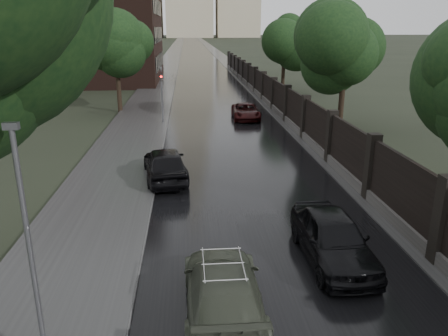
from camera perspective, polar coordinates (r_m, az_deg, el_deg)
road at (r=195.85m, az=-4.18°, el=15.95°), size 8.00×420.00×0.02m
sidewalk_left at (r=195.87m, az=-6.01°, el=15.93°), size 4.00×420.00×0.16m
verge_right at (r=196.00m, az=-2.51°, el=15.99°), size 3.00×420.00×0.08m
fence_right at (r=38.81m, az=5.94°, el=9.57°), size 0.45×75.72×2.70m
tree_left_far at (r=36.17m, az=-13.98°, el=15.30°), size 4.25×4.25×7.39m
tree_right_b at (r=29.53m, az=15.56°, el=14.12°), size 4.08×4.08×7.01m
tree_right_c at (r=46.84m, az=7.89°, el=15.76°), size 4.08×4.08×7.01m
lamp_post at (r=8.71m, az=-23.91°, el=-10.44°), size 0.25×0.12×5.11m
traffic_light at (r=31.06m, az=-8.13°, el=10.00°), size 0.16×0.32×4.00m
volga_sedan at (r=10.72m, az=-0.13°, el=-15.64°), size 1.85×4.52×1.31m
hatchback_left at (r=19.68m, az=-7.70°, el=0.55°), size 2.39×4.66×1.52m
car_right_near at (r=13.27m, az=14.03°, el=-8.82°), size 1.82×4.34×1.47m
car_right_far at (r=32.92m, az=2.87°, el=7.40°), size 2.03×4.24×1.17m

